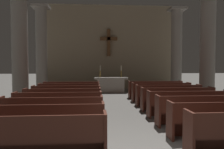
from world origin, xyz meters
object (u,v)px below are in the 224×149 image
Objects in this scene: pew_left_row_5 at (63,100)px; column_right_second at (208,46)px; column_right_third at (176,51)px; pew_left_row_4 at (58,105)px; pew_right_row_4 at (189,104)px; column_left_second at (20,45)px; pew_right_row_5 at (177,99)px; candlestick_left at (100,73)px; pew_left_row_6 at (67,96)px; pew_left_row_8 at (72,90)px; candlestick_right at (121,73)px; column_left_third at (42,51)px; pew_left_row_2 at (43,123)px; altar at (111,84)px; pew_right_row_6 at (168,95)px; pew_right_row_7 at (161,92)px; pew_right_row_8 at (155,89)px; pew_left_row_1 at (30,138)px; pew_left_row_3 at (52,113)px; pew_right_row_3 at (204,110)px; pew_left_row_7 at (69,93)px.

column_right_second is at bearing 15.89° from pew_left_row_5.
pew_left_row_4 is at bearing -132.69° from column_right_third.
column_left_second reaches higher than pew_right_row_4.
candlestick_left reaches higher than pew_right_row_5.
pew_left_row_6 is 5.23m from candlestick_left.
pew_left_row_8 is 0.52× the size of column_right_third.
candlestick_right is at bearing 132.91° from column_right_second.
column_left_third is at bearing 109.57° from pew_left_row_5.
pew_left_row_2 is 5.74m from pew_right_row_5.
altar is (-2.30, 7.20, 0.06)m from pew_right_row_4.
column_left_second is at bearing 173.31° from pew_right_row_6.
altar is 1.01m from candlestick_right.
pew_right_row_7 is at bearing 90.00° from pew_right_row_6.
pew_left_row_8 is at bearing 180.00° from pew_right_row_8.
column_right_second is (2.22, 1.94, 2.28)m from pew_right_row_5.
pew_left_row_1 is 1.00× the size of pew_left_row_6.
pew_left_row_2 is 3.43m from pew_left_row_5.
column_right_second is (2.22, -0.34, 2.28)m from pew_right_row_7.
pew_left_row_3 is 4.60m from pew_right_row_3.
pew_left_row_5 is 0.52× the size of column_left_third.
column_left_second is (-6.83, 1.94, 2.28)m from pew_right_row_5.
pew_left_row_1 is 11.28m from column_left_third.
column_left_second is (-6.83, 3.08, 2.28)m from pew_right_row_4.
pew_left_row_8 is at bearing 128.86° from pew_right_row_3.
pew_left_row_7 is 5.74m from pew_right_row_4.
pew_right_row_5 is at bearing -90.00° from pew_right_row_6.
pew_left_row_2 is 9.65m from candlestick_left.
column_left_third is (-2.22, 2.83, 2.28)m from pew_left_row_8.
pew_right_row_3 is (4.60, -3.43, 0.00)m from pew_left_row_6.
pew_left_row_7 is (0.00, 6.85, 0.00)m from pew_left_row_1.
column_right_third is at bearing 54.82° from pew_left_row_2.
pew_left_row_8 is 7.33m from pew_right_row_3.
pew_left_row_4 is at bearing -90.00° from pew_left_row_6.
pew_left_row_4 and pew_left_row_5 have the same top height.
pew_left_row_4 is (0.00, 2.28, 0.00)m from pew_left_row_2.
pew_left_row_4 and pew_right_row_3 have the same top height.
pew_left_row_4 is 10.32m from column_right_third.
column_right_second is (6.83, 4.23, 2.28)m from pew_left_row_3.
candlestick_left is (1.60, 2.63, 0.79)m from pew_left_row_8.
pew_left_row_6 is at bearing -173.31° from column_right_second.
pew_left_row_2 is 1.00× the size of pew_left_row_3.
pew_right_row_6 is 1.00× the size of pew_right_row_8.
pew_right_row_5 is 7.02m from column_right_third.
pew_right_row_8 is (4.60, 7.99, 0.00)m from pew_left_row_1.
pew_right_row_7 is 4.89m from candlestick_left.
altar is at bearing 107.72° from pew_right_row_4.
pew_left_row_3 is 11.17m from column_right_third.
pew_left_row_7 and pew_right_row_5 have the same top height.
pew_right_row_6 is (4.60, 0.00, 0.00)m from pew_left_row_6.
pew_left_row_5 is 1.00× the size of pew_right_row_7.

